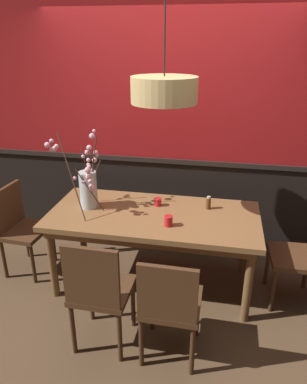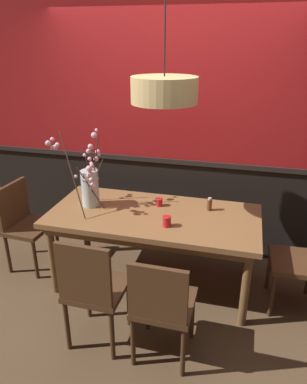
# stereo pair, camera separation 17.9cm
# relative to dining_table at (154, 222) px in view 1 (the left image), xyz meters

# --- Properties ---
(ground_plane) EXTENTS (24.00, 24.00, 0.00)m
(ground_plane) POSITION_rel_dining_table_xyz_m (0.00, 0.00, -0.67)
(ground_plane) COLOR brown
(back_wall) EXTENTS (4.32, 0.14, 2.64)m
(back_wall) POSITION_rel_dining_table_xyz_m (0.00, 0.77, 0.64)
(back_wall) COLOR black
(back_wall) RESTS_ON ground
(dining_table) EXTENTS (1.90, 0.90, 0.75)m
(dining_table) POSITION_rel_dining_table_xyz_m (0.00, 0.00, 0.00)
(dining_table) COLOR olive
(dining_table) RESTS_ON ground
(chair_near_side_right) EXTENTS (0.43, 0.44, 0.89)m
(chair_near_side_right) POSITION_rel_dining_table_xyz_m (0.29, -0.87, -0.17)
(chair_near_side_right) COLOR #4C301C
(chair_near_side_right) RESTS_ON ground
(chair_far_side_right) EXTENTS (0.42, 0.40, 0.96)m
(chair_far_side_right) POSITION_rel_dining_table_xyz_m (0.30, 0.84, -0.13)
(chair_far_side_right) COLOR #4C301C
(chair_far_side_right) RESTS_ON ground
(chair_far_side_left) EXTENTS (0.44, 0.42, 0.96)m
(chair_far_side_left) POSITION_rel_dining_table_xyz_m (-0.25, 0.89, -0.14)
(chair_far_side_left) COLOR #4C301C
(chair_far_side_left) RESTS_ON ground
(chair_head_east_end) EXTENTS (0.44, 0.46, 0.95)m
(chair_head_east_end) POSITION_rel_dining_table_xyz_m (1.34, 0.00, -0.15)
(chair_head_east_end) COLOR #4C301C
(chair_head_east_end) RESTS_ON ground
(chair_head_west_end) EXTENTS (0.41, 0.48, 0.90)m
(chair_head_west_end) POSITION_rel_dining_table_xyz_m (-1.36, -0.01, -0.16)
(chair_head_west_end) COLOR #4C301C
(chair_head_west_end) RESTS_ON ground
(chair_near_side_left) EXTENTS (0.43, 0.44, 0.96)m
(chair_near_side_left) POSITION_rel_dining_table_xyz_m (-0.24, -0.86, -0.13)
(chair_near_side_left) COLOR #4C301C
(chair_near_side_left) RESTS_ON ground
(vase_with_blossoms) EXTENTS (0.38, 0.57, 0.73)m
(vase_with_blossoms) POSITION_rel_dining_table_xyz_m (-0.62, 0.02, 0.29)
(vase_with_blossoms) COLOR silver
(vase_with_blossoms) RESTS_ON dining_table
(candle_holder_nearer_center) EXTENTS (0.08, 0.08, 0.09)m
(candle_holder_nearer_center) POSITION_rel_dining_table_xyz_m (0.17, -0.20, 0.13)
(candle_holder_nearer_center) COLOR red
(candle_holder_nearer_center) RESTS_ON dining_table
(candle_holder_nearer_edge) EXTENTS (0.07, 0.07, 0.08)m
(candle_holder_nearer_edge) POSITION_rel_dining_table_xyz_m (0.01, 0.18, 0.12)
(candle_holder_nearer_edge) COLOR red
(candle_holder_nearer_edge) RESTS_ON dining_table
(condiment_bottle) EXTENTS (0.05, 0.05, 0.12)m
(condiment_bottle) POSITION_rel_dining_table_xyz_m (0.48, 0.20, 0.14)
(condiment_bottle) COLOR brown
(condiment_bottle) RESTS_ON dining_table
(pendant_lamp) EXTENTS (0.54, 0.54, 0.90)m
(pendant_lamp) POSITION_rel_dining_table_xyz_m (0.08, 0.03, 1.17)
(pendant_lamp) COLOR tan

